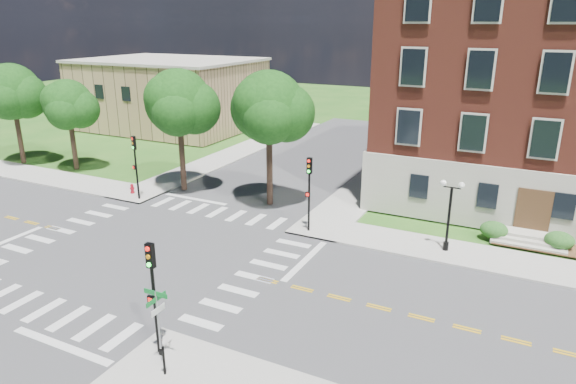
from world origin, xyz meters
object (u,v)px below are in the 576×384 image
at_px(traffic_signal_se, 153,285).
at_px(twin_lamp_west, 449,212).
at_px(push_button_post, 163,359).
at_px(street_sign_pole, 158,312).
at_px(traffic_signal_ne, 309,185).
at_px(traffic_signal_nw, 135,159).
at_px(fire_hydrant, 132,189).

xyz_separation_m(traffic_signal_se, twin_lamp_west, (8.66, 15.14, -0.66)).
xyz_separation_m(traffic_signal_se, push_button_post, (1.11, -1.01, -2.39)).
height_order(street_sign_pole, push_button_post, street_sign_pole).
bearing_deg(traffic_signal_ne, traffic_signal_se, -91.04).
relative_size(traffic_signal_nw, fire_hydrant, 6.40).
relative_size(traffic_signal_se, traffic_signal_ne, 1.00).
bearing_deg(twin_lamp_west, fire_hydrant, -179.61).
relative_size(traffic_signal_ne, fire_hydrant, 6.40).
xyz_separation_m(street_sign_pole, push_button_post, (0.64, -0.61, -1.51)).
height_order(twin_lamp_west, street_sign_pole, twin_lamp_west).
height_order(twin_lamp_west, push_button_post, twin_lamp_west).
relative_size(traffic_signal_nw, twin_lamp_west, 1.13).
relative_size(push_button_post, fire_hydrant, 1.60).
xyz_separation_m(traffic_signal_nw, twin_lamp_west, (22.40, 0.95, -0.66)).
bearing_deg(street_sign_pole, push_button_post, -43.88).
relative_size(twin_lamp_west, fire_hydrant, 5.64).
relative_size(traffic_signal_ne, twin_lamp_west, 1.13).
height_order(traffic_signal_ne, traffic_signal_nw, same).
bearing_deg(push_button_post, fire_hydrant, 135.37).
height_order(street_sign_pole, fire_hydrant, street_sign_pole).
height_order(traffic_signal_ne, street_sign_pole, traffic_signal_ne).
bearing_deg(traffic_signal_nw, twin_lamp_west, 2.42).
distance_m(traffic_signal_nw, street_sign_pole, 20.39).
distance_m(traffic_signal_nw, twin_lamp_west, 22.43).
bearing_deg(traffic_signal_ne, twin_lamp_west, 6.03).
distance_m(traffic_signal_ne, fire_hydrant, 15.60).
bearing_deg(push_button_post, traffic_signal_se, 137.80).
xyz_separation_m(traffic_signal_ne, push_button_post, (0.85, -15.27, -2.39)).
bearing_deg(fire_hydrant, traffic_signal_se, -44.80).
relative_size(traffic_signal_se, fire_hydrant, 6.40).
bearing_deg(traffic_signal_se, traffic_signal_nw, 134.06).
distance_m(traffic_signal_se, traffic_signal_nw, 19.76).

